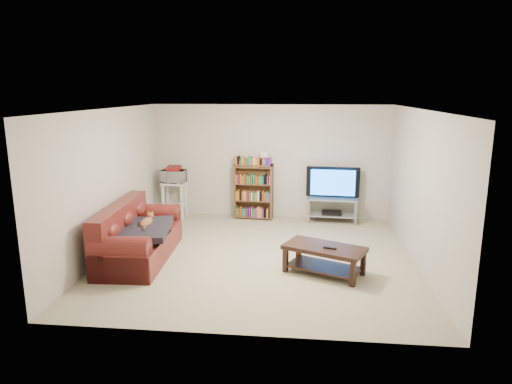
# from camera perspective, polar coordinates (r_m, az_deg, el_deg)

# --- Properties ---
(floor) EXTENTS (5.00, 5.00, 0.00)m
(floor) POSITION_cam_1_polar(r_m,az_deg,el_deg) (7.62, 0.44, -8.03)
(floor) COLOR tan
(floor) RESTS_ON ground
(ceiling) EXTENTS (5.00, 5.00, 0.00)m
(ceiling) POSITION_cam_1_polar(r_m,az_deg,el_deg) (7.14, 0.47, 10.31)
(ceiling) COLOR white
(ceiling) RESTS_ON ground
(wall_back) EXTENTS (5.00, 0.00, 5.00)m
(wall_back) POSITION_cam_1_polar(r_m,az_deg,el_deg) (9.74, 1.88, 3.82)
(wall_back) COLOR beige
(wall_back) RESTS_ON ground
(wall_front) EXTENTS (5.00, 0.00, 5.00)m
(wall_front) POSITION_cam_1_polar(r_m,az_deg,el_deg) (4.88, -2.40, -5.12)
(wall_front) COLOR beige
(wall_front) RESTS_ON ground
(wall_left) EXTENTS (0.00, 5.00, 5.00)m
(wall_left) POSITION_cam_1_polar(r_m,az_deg,el_deg) (7.92, -17.86, 1.18)
(wall_left) COLOR beige
(wall_left) RESTS_ON ground
(wall_right) EXTENTS (0.00, 5.00, 5.00)m
(wall_right) POSITION_cam_1_polar(r_m,az_deg,el_deg) (7.48, 19.90, 0.38)
(wall_right) COLOR beige
(wall_right) RESTS_ON ground
(sofa) EXTENTS (1.01, 2.15, 0.90)m
(sofa) POSITION_cam_1_polar(r_m,az_deg,el_deg) (7.69, -14.87, -5.76)
(sofa) COLOR maroon
(sofa) RESTS_ON floor
(blanket) EXTENTS (0.95, 1.15, 0.18)m
(blanket) POSITION_cam_1_polar(r_m,az_deg,el_deg) (7.45, -13.96, -4.60)
(blanket) COLOR black
(blanket) RESTS_ON sofa
(cat) EXTENTS (0.26, 0.58, 0.17)m
(cat) POSITION_cam_1_polar(r_m,az_deg,el_deg) (7.60, -13.56, -3.75)
(cat) COLOR brown
(cat) RESTS_ON sofa
(coffee_table) EXTENTS (1.31, 1.02, 0.43)m
(coffee_table) POSITION_cam_1_polar(r_m,az_deg,el_deg) (6.92, 8.53, -7.74)
(coffee_table) COLOR black
(coffee_table) RESTS_ON floor
(remote) EXTENTS (0.20, 0.10, 0.02)m
(remote) POSITION_cam_1_polar(r_m,az_deg,el_deg) (6.79, 9.23, -6.91)
(remote) COLOR black
(remote) RESTS_ON coffee_table
(tv_stand) EXTENTS (1.05, 0.52, 0.51)m
(tv_stand) POSITION_cam_1_polar(r_m,az_deg,el_deg) (9.60, 9.47, -1.68)
(tv_stand) COLOR #999EA3
(tv_stand) RESTS_ON floor
(television) EXTENTS (1.11, 0.22, 0.63)m
(television) POSITION_cam_1_polar(r_m,az_deg,el_deg) (9.50, 9.58, 1.14)
(television) COLOR black
(television) RESTS_ON tv_stand
(dvd_player) EXTENTS (0.43, 0.31, 0.06)m
(dvd_player) POSITION_cam_1_polar(r_m,az_deg,el_deg) (9.64, 9.44, -2.57)
(dvd_player) COLOR black
(dvd_player) RESTS_ON tv_stand
(bookshelf) EXTENTS (0.83, 0.31, 1.18)m
(bookshelf) POSITION_cam_1_polar(r_m,az_deg,el_deg) (9.65, -0.30, 0.17)
(bookshelf) COLOR #56361E
(bookshelf) RESTS_ON floor
(shelf_clutter) EXTENTS (0.60, 0.20, 0.28)m
(shelf_clutter) POSITION_cam_1_polar(r_m,az_deg,el_deg) (9.52, 0.29, 4.13)
(shelf_clutter) COLOR silver
(shelf_clutter) RESTS_ON bookshelf
(microwave_stand) EXTENTS (0.51, 0.39, 0.78)m
(microwave_stand) POSITION_cam_1_polar(r_m,az_deg,el_deg) (9.83, -10.13, -0.43)
(microwave_stand) COLOR silver
(microwave_stand) RESTS_ON floor
(microwave) EXTENTS (0.50, 0.36, 0.27)m
(microwave) POSITION_cam_1_polar(r_m,az_deg,el_deg) (9.74, -10.23, 1.95)
(microwave) COLOR silver
(microwave) RESTS_ON microwave_stand
(game_boxes) EXTENTS (0.30, 0.27, 0.05)m
(game_boxes) POSITION_cam_1_polar(r_m,az_deg,el_deg) (9.72, -10.26, 2.87)
(game_boxes) COLOR maroon
(game_boxes) RESTS_ON microwave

